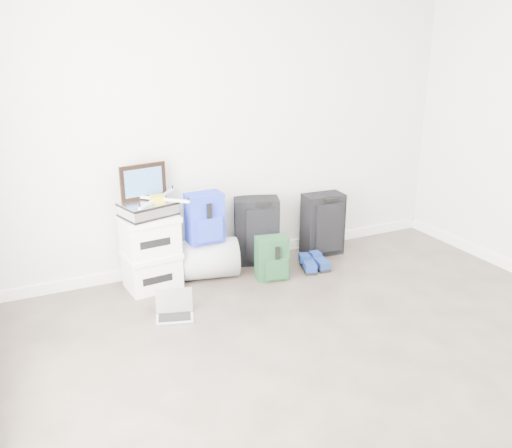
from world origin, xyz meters
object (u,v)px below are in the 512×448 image
boxes_stack (151,252)px  briefcase (148,209)px  duffel_bag (205,259)px  laptop (174,310)px  carry_on (323,224)px  large_suitcase (257,231)px

boxes_stack → briefcase: (0.00, 0.00, 0.39)m
duffel_bag → laptop: (-0.48, -0.58, -0.13)m
briefcase → carry_on: size_ratio=0.68×
boxes_stack → laptop: boxes_stack is taller
carry_on → large_suitcase: bearing=176.9°
duffel_bag → carry_on: carry_on is taller
duffel_bag → large_suitcase: large_suitcase is taller
large_suitcase → laptop: 1.29m
briefcase → large_suitcase: briefcase is taller
duffel_bag → briefcase: bearing=-168.6°
briefcase → boxes_stack: bearing=0.0°
briefcase → duffel_bag: 0.73m
duffel_bag → laptop: size_ratio=1.74×
boxes_stack → large_suitcase: bearing=0.4°
boxes_stack → laptop: size_ratio=1.96×
large_suitcase → laptop: (-1.05, -0.69, -0.27)m
large_suitcase → boxes_stack: bearing=-154.8°
boxes_stack → duffel_bag: size_ratio=1.13×
boxes_stack → carry_on: (1.76, 0.03, -0.02)m
carry_on → laptop: 1.87m
briefcase → carry_on: 1.81m
carry_on → briefcase: bearing=-176.0°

